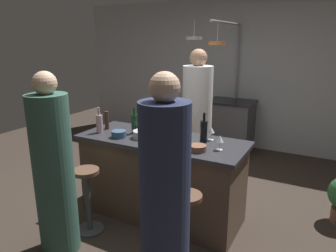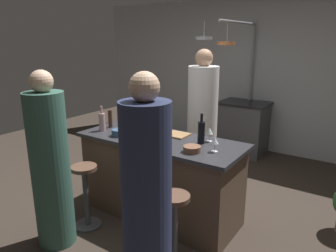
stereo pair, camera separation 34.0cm
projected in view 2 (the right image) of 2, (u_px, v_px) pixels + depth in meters
name	position (u px, v px, depth m)	size (l,w,h in m)	color
ground_plane	(161.00, 214.00, 3.56)	(9.00, 9.00, 0.00)	#382D26
back_wall	(254.00, 75.00, 5.49)	(6.40, 0.16, 2.60)	#B2B7BC
kitchen_island	(160.00, 177.00, 3.43)	(1.80, 0.72, 0.90)	brown
stove_range	(243.00, 127.00, 5.39)	(0.80, 0.64, 0.89)	#47474C
chef	(202.00, 126.00, 4.03)	(0.38, 0.38, 1.80)	white
bar_stool_left	(86.00, 194.00, 3.23)	(0.28, 0.28, 0.68)	#4C4C51
guest_left	(51.00, 168.00, 2.88)	(0.35, 0.35, 1.66)	#33594C
bar_stool_right	(174.00, 228.00, 2.64)	(0.28, 0.28, 0.68)	#4C4C51
guest_right	(147.00, 200.00, 2.25)	(0.36, 0.36, 1.71)	#262D4C
overhead_pot_rack	(234.00, 59.00, 4.77)	(0.59, 1.38, 2.17)	gray
cutting_board	(174.00, 134.00, 3.43)	(0.32, 0.22, 0.02)	#997047
pepper_mill	(110.00, 119.00, 3.70)	(0.05, 0.05, 0.21)	#382319
wine_bottle_red	(136.00, 122.00, 3.50)	(0.07, 0.07, 0.30)	#143319
wine_bottle_rose	(102.00, 121.00, 3.56)	(0.07, 0.07, 0.29)	#B78C8E
wine_bottle_dark	(201.00, 132.00, 3.12)	(0.07, 0.07, 0.31)	black
wine_glass_near_left_guest	(210.00, 132.00, 3.18)	(0.07, 0.07, 0.15)	silver
wine_glass_near_right_guest	(215.00, 141.00, 2.89)	(0.07, 0.07, 0.15)	silver
wine_glass_by_chef	(159.00, 134.00, 3.12)	(0.07, 0.07, 0.15)	silver
mixing_bowl_wooden	(192.00, 149.00, 2.90)	(0.16, 0.16, 0.06)	brown
mixing_bowl_steel	(142.00, 133.00, 3.35)	(0.21, 0.21, 0.08)	#B7B7BC
mixing_bowl_blue	(119.00, 133.00, 3.39)	(0.16, 0.16, 0.07)	#334C6B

